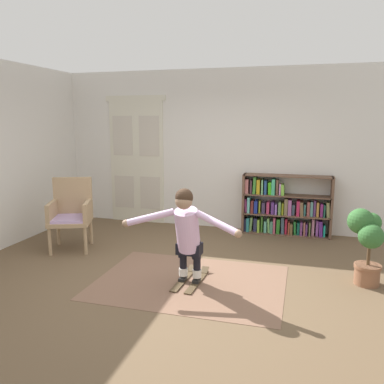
{
  "coord_description": "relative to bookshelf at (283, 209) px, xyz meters",
  "views": [
    {
      "loc": [
        1.51,
        -4.51,
        1.99
      ],
      "look_at": [
        0.12,
        0.43,
        1.05
      ],
      "focal_mm": 36.77,
      "sensor_mm": 36.0,
      "label": 1
    }
  ],
  "objects": [
    {
      "name": "double_door",
      "position": [
        -2.82,
        0.15,
        0.77
      ],
      "size": [
        1.22,
        0.05,
        2.45
      ],
      "color": "beige",
      "rests_on": "ground"
    },
    {
      "name": "potted_plant",
      "position": [
        1.08,
        -1.95,
        0.11
      ],
      "size": [
        0.43,
        0.45,
        0.94
      ],
      "color": "brown",
      "rests_on": "ground"
    },
    {
      "name": "back_wall",
      "position": [
        -1.22,
        0.21,
        0.99
      ],
      "size": [
        6.0,
        0.1,
        2.9
      ],
      "primitive_type": "cube",
      "color": "silver",
      "rests_on": "ground"
    },
    {
      "name": "wicker_chair",
      "position": [
        -3.14,
        -1.68,
        0.13
      ],
      "size": [
        0.77,
        0.77,
        1.1
      ],
      "color": "tan",
      "rests_on": "ground"
    },
    {
      "name": "person_skier",
      "position": [
        -0.99,
        -2.58,
        0.26
      ],
      "size": [
        1.44,
        0.57,
        1.15
      ],
      "color": "white",
      "rests_on": "skis_pair"
    },
    {
      "name": "ground_plane",
      "position": [
        -1.22,
        -2.39,
        -0.46
      ],
      "size": [
        7.2,
        7.2,
        0.0
      ],
      "primitive_type": "plane",
      "color": "brown"
    },
    {
      "name": "rug",
      "position": [
        -0.99,
        -2.46,
        -0.45
      ],
      "size": [
        2.31,
        1.72,
        0.01
      ],
      "primitive_type": "cube",
      "color": "brown",
      "rests_on": "ground"
    },
    {
      "name": "skis_pair",
      "position": [
        -0.98,
        -2.44,
        -0.43
      ],
      "size": [
        0.31,
        0.77,
        0.07
      ],
      "color": "#4C3C26",
      "rests_on": "rug"
    },
    {
      "name": "bookshelf",
      "position": [
        0.0,
        0.0,
        0.0
      ],
      "size": [
        1.53,
        0.3,
        1.05
      ],
      "color": "brown",
      "rests_on": "ground"
    }
  ]
}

